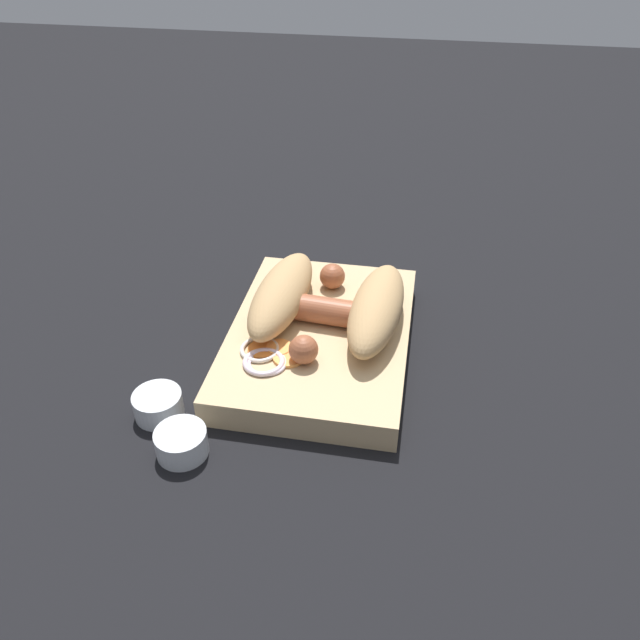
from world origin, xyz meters
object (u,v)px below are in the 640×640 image
food_tray (320,339)px  sausage (321,310)px  condiment_cup_near (158,406)px  condiment_cup_far (182,444)px  bread_roll (328,301)px

food_tray → sausage: bearing=3.3°
condiment_cup_near → condiment_cup_far: (-0.04, -0.04, 0.00)m
bread_roll → condiment_cup_far: bread_roll is taller
food_tray → sausage: (0.01, 0.00, 0.03)m
food_tray → bread_roll: bread_roll is taller
condiment_cup_far → bread_roll: bearing=-28.8°
bread_roll → condiment_cup_near: bread_roll is taller
bread_roll → condiment_cup_far: 0.21m
food_tray → condiment_cup_far: size_ratio=5.69×
bread_roll → sausage: bearing=133.6°
food_tray → condiment_cup_far: food_tray is taller
food_tray → sausage: sausage is taller
bread_roll → sausage: (-0.01, 0.01, -0.01)m
food_tray → condiment_cup_near: 0.18m
sausage → bread_roll: bearing=-46.4°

